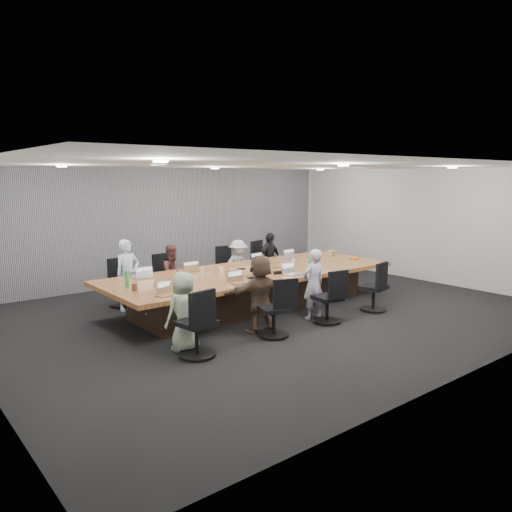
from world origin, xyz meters
TOP-DOWN VIEW (x-y plane):
  - floor at (0.00, 0.00)m, footprint 10.00×8.00m
  - ceiling at (0.00, 0.00)m, footprint 10.00×8.00m
  - wall_back at (0.00, 4.00)m, footprint 10.00×0.00m
  - wall_front at (0.00, -4.00)m, footprint 10.00×0.00m
  - wall_right at (5.00, 0.00)m, footprint 0.00×8.00m
  - curtain at (0.00, 3.92)m, footprint 9.80×0.04m
  - conference_table at (0.00, 0.50)m, footprint 6.00×2.20m
  - chair_0 at (-2.05, 2.20)m, footprint 0.54×0.54m
  - chair_1 at (-1.04, 2.20)m, footprint 0.52×0.52m
  - chair_2 at (0.64, 2.20)m, footprint 0.54×0.54m
  - chair_3 at (1.57, 2.20)m, footprint 0.71×0.71m
  - chair_4 at (-2.38, -1.20)m, footprint 0.65×0.65m
  - chair_5 at (-0.91, -1.20)m, footprint 0.67×0.67m
  - chair_6 at (0.35, -1.20)m, footprint 0.58×0.58m
  - chair_7 at (1.65, -1.20)m, footprint 0.63×0.63m
  - person_0 at (-2.05, 1.85)m, footprint 0.54×0.39m
  - laptop_0 at (-2.05, 1.30)m, footprint 0.34×0.24m
  - person_1 at (-1.04, 1.85)m, footprint 0.64×0.52m
  - laptop_1 at (-1.04, 1.30)m, footprint 0.35×0.24m
  - person_2 at (0.64, 1.85)m, footprint 0.76×0.44m
  - laptop_2 at (0.64, 1.30)m, footprint 0.31×0.22m
  - person_3 at (1.57, 1.85)m, footprint 0.79×0.42m
  - laptop_3 at (1.57, 1.30)m, footprint 0.31×0.22m
  - person_4 at (-2.38, -0.85)m, footprint 0.62×0.44m
  - laptop_4 at (-2.38, -0.30)m, footprint 0.32×0.26m
  - person_5 at (-0.91, -0.85)m, footprint 1.27×0.55m
  - laptop_5 at (-0.91, -0.30)m, footprint 0.32×0.24m
  - person_6 at (0.35, -0.85)m, footprint 0.49×0.34m
  - laptop_6 at (0.35, -0.30)m, footprint 0.32×0.23m
  - bottle_green_left at (-2.59, 0.67)m, footprint 0.09×0.09m
  - bottle_green_right at (1.18, 0.10)m, footprint 0.07×0.07m
  - bottle_clear at (-1.23, 0.45)m, footprint 0.08×0.08m
  - cup_white_far at (-0.63, 0.69)m, footprint 0.09×0.09m
  - cup_white_near at (1.33, 0.73)m, footprint 0.09×0.09m
  - mug_brown at (-2.60, 0.35)m, footprint 0.11×0.11m
  - mic_left at (-0.49, -0.06)m, footprint 0.14×0.10m
  - mic_right at (-0.09, 0.76)m, footprint 0.16×0.14m
  - stapler at (0.15, -0.08)m, footprint 0.17×0.07m
  - canvas_bag at (2.63, 0.83)m, footprint 0.26×0.19m
  - snack_packet at (2.65, 0.14)m, footprint 0.22×0.19m

SIDE VIEW (x-z plane):
  - floor at x=0.00m, z-range 0.00..0.00m
  - chair_1 at x=-1.04m, z-range 0.00..0.72m
  - chair_0 at x=-2.05m, z-range 0.00..0.73m
  - chair_6 at x=0.35m, z-range 0.00..0.76m
  - chair_2 at x=0.64m, z-range 0.00..0.77m
  - chair_5 at x=-0.91m, z-range 0.00..0.78m
  - chair_7 at x=1.65m, z-range 0.00..0.78m
  - conference_table at x=0.00m, z-range 0.03..0.77m
  - chair_3 at x=1.57m, z-range 0.00..0.85m
  - chair_4 at x=-2.38m, z-range 0.00..0.85m
  - person_2 at x=0.64m, z-range 0.00..1.17m
  - person_1 at x=-1.04m, z-range 0.00..1.20m
  - person_4 at x=-2.38m, z-range 0.00..1.21m
  - person_3 at x=1.57m, z-range 0.00..1.28m
  - person_6 at x=0.35m, z-range 0.00..1.30m
  - person_5 at x=-0.91m, z-range 0.00..1.32m
  - person_0 at x=-2.05m, z-range 0.00..1.40m
  - laptop_0 at x=-2.05m, z-range 0.74..0.76m
  - laptop_1 at x=-1.04m, z-range 0.74..0.76m
  - laptop_2 at x=0.64m, z-range 0.74..0.76m
  - laptop_3 at x=1.57m, z-range 0.74..0.76m
  - laptop_4 at x=-2.38m, z-range 0.74..0.76m
  - laptop_5 at x=-0.91m, z-range 0.74..0.76m
  - laptop_6 at x=0.35m, z-range 0.74..0.76m
  - mic_left at x=-0.49m, z-range 0.74..0.77m
  - mic_right at x=-0.09m, z-range 0.74..0.77m
  - snack_packet at x=2.65m, z-range 0.74..0.78m
  - stapler at x=0.15m, z-range 0.74..0.80m
  - cup_white_near at x=1.33m, z-range 0.74..0.83m
  - cup_white_far at x=-0.63m, z-range 0.74..0.85m
  - mug_brown at x=-2.60m, z-range 0.74..0.86m
  - canvas_bag at x=2.63m, z-range 0.74..0.87m
  - bottle_clear at x=-1.23m, z-range 0.74..0.95m
  - bottle_green_right at x=1.18m, z-range 0.74..0.99m
  - bottle_green_left at x=-2.59m, z-range 0.74..1.02m
  - wall_back at x=0.00m, z-range 0.00..2.80m
  - wall_front at x=0.00m, z-range 0.00..2.80m
  - wall_right at x=5.00m, z-range 0.00..2.80m
  - curtain at x=0.00m, z-range 0.00..2.80m
  - ceiling at x=0.00m, z-range 2.80..2.80m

